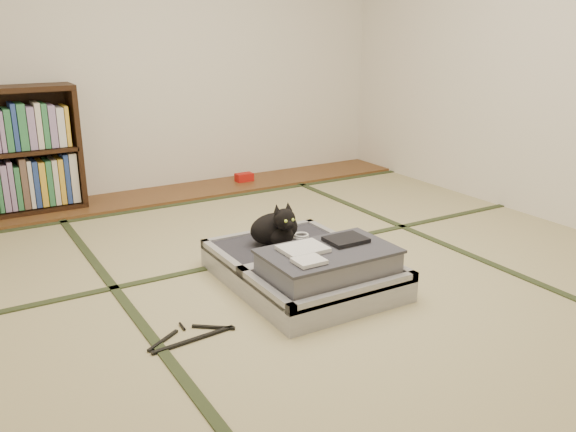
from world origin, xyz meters
TOP-DOWN VIEW (x-y plane):
  - floor at (0.00, 0.00)m, footprint 4.50×4.50m
  - wood_strip at (0.00, 2.00)m, footprint 4.00×0.50m
  - red_item at (0.60, 2.03)m, footprint 0.15×0.09m
  - tatami_borders at (0.00, 0.49)m, footprint 4.00×4.50m
  - suitcase at (-0.09, -0.09)m, footprint 0.75×1.01m
  - cat at (-0.11, 0.20)m, footprint 0.34×0.34m
  - cable_coil at (0.07, 0.23)m, footprint 0.10×0.10m
  - hanger at (-0.85, -0.31)m, footprint 0.42×0.21m

SIDE VIEW (x-z plane):
  - floor at x=0.00m, z-range 0.00..0.00m
  - tatami_borders at x=0.00m, z-range 0.00..0.01m
  - hanger at x=-0.85m, z-range 0.00..0.01m
  - wood_strip at x=0.00m, z-range 0.00..0.02m
  - red_item at x=0.60m, z-range 0.02..0.09m
  - suitcase at x=-0.09m, z-range -0.04..0.25m
  - cable_coil at x=0.07m, z-range 0.14..0.17m
  - cat at x=-0.11m, z-range 0.11..0.38m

